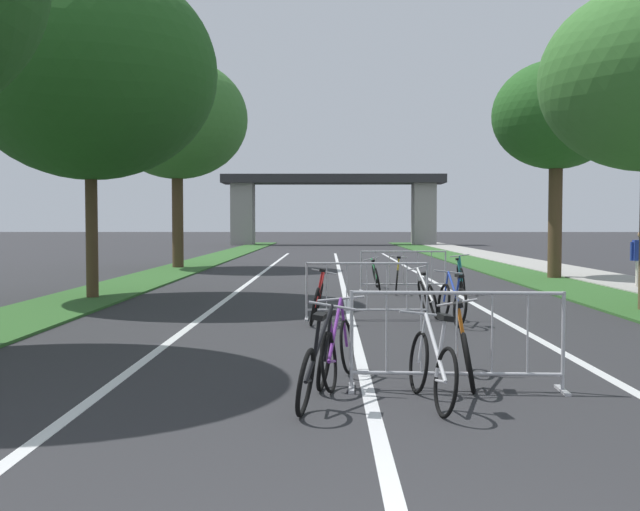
{
  "coord_description": "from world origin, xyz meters",
  "views": [
    {
      "loc": [
        -0.42,
        -2.66,
        1.75
      ],
      "look_at": [
        -0.65,
        17.88,
        0.86
      ],
      "focal_mm": 41.13,
      "sensor_mm": 36.0,
      "label": 1
    }
  ],
  "objects_px": {
    "bicycle_silver_1": "(432,367)",
    "bicycle_orange_3": "(466,351)",
    "tree_right_cypress_far": "(557,116)",
    "bicycle_yellow_5": "(397,279)",
    "tree_left_pine_near": "(177,119)",
    "bicycle_purple_8": "(338,350)",
    "bicycle_teal_0": "(461,278)",
    "bicycle_white_9": "(427,297)",
    "bicycle_green_6": "(376,276)",
    "crowd_barrier_second": "(367,291)",
    "crowd_barrier_nearest": "(457,342)",
    "tree_left_maple_mid": "(90,72)",
    "bicycle_black_2": "(316,367)",
    "bicycle_red_4": "(317,301)",
    "crowd_barrier_third": "(403,271)",
    "bicycle_blue_7": "(452,303)"
  },
  "relations": [
    {
      "from": "bicycle_silver_1",
      "to": "bicycle_orange_3",
      "type": "distance_m",
      "value": 1.11
    },
    {
      "from": "tree_right_cypress_far",
      "to": "bicycle_yellow_5",
      "type": "distance_m",
      "value": 8.63
    },
    {
      "from": "tree_left_pine_near",
      "to": "bicycle_purple_8",
      "type": "bearing_deg",
      "value": -73.75
    },
    {
      "from": "bicycle_teal_0",
      "to": "bicycle_silver_1",
      "type": "xyz_separation_m",
      "value": [
        -2.34,
        -11.39,
        -0.01
      ]
    },
    {
      "from": "tree_right_cypress_far",
      "to": "bicycle_white_9",
      "type": "bearing_deg",
      "value": -119.64
    },
    {
      "from": "bicycle_purple_8",
      "to": "bicycle_green_6",
      "type": "bearing_deg",
      "value": 96.62
    },
    {
      "from": "crowd_barrier_second",
      "to": "crowd_barrier_nearest",
      "type": "bearing_deg",
      "value": -83.57
    },
    {
      "from": "bicycle_purple_8",
      "to": "bicycle_white_9",
      "type": "height_order",
      "value": "bicycle_white_9"
    },
    {
      "from": "tree_left_maple_mid",
      "to": "bicycle_white_9",
      "type": "xyz_separation_m",
      "value": [
        7.36,
        -2.98,
        -4.87
      ]
    },
    {
      "from": "crowd_barrier_second",
      "to": "bicycle_green_6",
      "type": "height_order",
      "value": "crowd_barrier_second"
    },
    {
      "from": "tree_left_pine_near",
      "to": "crowd_barrier_nearest",
      "type": "height_order",
      "value": "tree_left_pine_near"
    },
    {
      "from": "bicycle_orange_3",
      "to": "bicycle_green_6",
      "type": "bearing_deg",
      "value": 99.46
    },
    {
      "from": "bicycle_black_2",
      "to": "bicycle_red_4",
      "type": "xyz_separation_m",
      "value": [
        -0.08,
        5.85,
        0.01
      ]
    },
    {
      "from": "crowd_barrier_second",
      "to": "crowd_barrier_third",
      "type": "height_order",
      "value": "same"
    },
    {
      "from": "crowd_barrier_second",
      "to": "bicycle_purple_8",
      "type": "relative_size",
      "value": 1.41
    },
    {
      "from": "tree_right_cypress_far",
      "to": "bicycle_orange_3",
      "type": "relative_size",
      "value": 4.1
    },
    {
      "from": "crowd_barrier_second",
      "to": "tree_left_maple_mid",
      "type": "bearing_deg",
      "value": 149.99
    },
    {
      "from": "bicycle_red_4",
      "to": "bicycle_silver_1",
      "type": "bearing_deg",
      "value": -75.29
    },
    {
      "from": "tree_left_pine_near",
      "to": "crowd_barrier_nearest",
      "type": "relative_size",
      "value": 3.58
    },
    {
      "from": "crowd_barrier_second",
      "to": "bicycle_orange_3",
      "type": "bearing_deg",
      "value": -81.31
    },
    {
      "from": "tree_left_pine_near",
      "to": "bicycle_orange_3",
      "type": "relative_size",
      "value": 4.87
    },
    {
      "from": "crowd_barrier_nearest",
      "to": "bicycle_white_9",
      "type": "relative_size",
      "value": 1.39
    },
    {
      "from": "bicycle_silver_1",
      "to": "bicycle_yellow_5",
      "type": "height_order",
      "value": "bicycle_yellow_5"
    },
    {
      "from": "bicycle_red_4",
      "to": "bicycle_blue_7",
      "type": "xyz_separation_m",
      "value": [
        2.36,
        -0.14,
        -0.01
      ]
    },
    {
      "from": "bicycle_blue_7",
      "to": "bicycle_red_4",
      "type": "bearing_deg",
      "value": 169.6
    },
    {
      "from": "bicycle_yellow_5",
      "to": "bicycle_green_6",
      "type": "distance_m",
      "value": 1.19
    },
    {
      "from": "crowd_barrier_second",
      "to": "bicycle_silver_1",
      "type": "height_order",
      "value": "crowd_barrier_second"
    },
    {
      "from": "bicycle_black_2",
      "to": "tree_right_cypress_far",
      "type": "bearing_deg",
      "value": 75.1
    },
    {
      "from": "crowd_barrier_nearest",
      "to": "crowd_barrier_third",
      "type": "bearing_deg",
      "value": 86.92
    },
    {
      "from": "bicycle_red_4",
      "to": "bicycle_orange_3",
      "type": "bearing_deg",
      "value": -67.57
    },
    {
      "from": "tree_left_maple_mid",
      "to": "bicycle_white_9",
      "type": "height_order",
      "value": "tree_left_maple_mid"
    },
    {
      "from": "crowd_barrier_third",
      "to": "bicycle_red_4",
      "type": "relative_size",
      "value": 1.36
    },
    {
      "from": "tree_left_maple_mid",
      "to": "bicycle_green_6",
      "type": "relative_size",
      "value": 4.67
    },
    {
      "from": "bicycle_orange_3",
      "to": "bicycle_blue_7",
      "type": "bearing_deg",
      "value": 90.48
    },
    {
      "from": "tree_left_pine_near",
      "to": "tree_right_cypress_far",
      "type": "distance_m",
      "value": 14.1
    },
    {
      "from": "bicycle_black_2",
      "to": "bicycle_red_4",
      "type": "relative_size",
      "value": 0.99
    },
    {
      "from": "crowd_barrier_third",
      "to": "bicycle_teal_0",
      "type": "xyz_separation_m",
      "value": [
        1.39,
        -0.57,
        -0.14
      ]
    },
    {
      "from": "crowd_barrier_third",
      "to": "bicycle_red_4",
      "type": "xyz_separation_m",
      "value": [
        -2.15,
        -6.08,
        -0.14
      ]
    },
    {
      "from": "bicycle_silver_1",
      "to": "bicycle_white_9",
      "type": "distance_m",
      "value": 6.92
    },
    {
      "from": "bicycle_blue_7",
      "to": "bicycle_white_9",
      "type": "height_order",
      "value": "bicycle_white_9"
    },
    {
      "from": "tree_left_pine_near",
      "to": "crowd_barrier_second",
      "type": "bearing_deg",
      "value": -66.6
    },
    {
      "from": "bicycle_black_2",
      "to": "bicycle_orange_3",
      "type": "xyz_separation_m",
      "value": [
        1.63,
        0.95,
        -0.01
      ]
    },
    {
      "from": "crowd_barrier_second",
      "to": "bicycle_teal_0",
      "type": "bearing_deg",
      "value": 62.71
    },
    {
      "from": "bicycle_teal_0",
      "to": "bicycle_orange_3",
      "type": "bearing_deg",
      "value": 85.31
    },
    {
      "from": "tree_left_pine_near",
      "to": "bicycle_white_9",
      "type": "distance_m",
      "value": 17.41
    },
    {
      "from": "tree_left_pine_near",
      "to": "bicycle_white_9",
      "type": "xyz_separation_m",
      "value": [
        7.76,
        -14.61,
        -5.44
      ]
    },
    {
      "from": "crowd_barrier_nearest",
      "to": "crowd_barrier_third",
      "type": "height_order",
      "value": "same"
    },
    {
      "from": "bicycle_silver_1",
      "to": "bicycle_red_4",
      "type": "height_order",
      "value": "bicycle_red_4"
    },
    {
      "from": "crowd_barrier_nearest",
      "to": "bicycle_black_2",
      "type": "distance_m",
      "value": 1.57
    },
    {
      "from": "bicycle_orange_3",
      "to": "bicycle_red_4",
      "type": "xyz_separation_m",
      "value": [
        -1.71,
        4.9,
        0.02
      ]
    }
  ]
}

